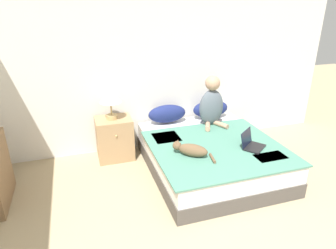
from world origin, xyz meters
TOP-DOWN VIEW (x-y plane):
  - wall_back at (0.00, 3.64)m, footprint 5.81×0.05m
  - bed at (0.44, 2.61)m, footprint 1.67×1.92m
  - pillow_near at (0.07, 3.42)m, footprint 0.59×0.25m
  - pillow_far at (0.80, 3.42)m, footprint 0.59×0.25m
  - person_sitting at (0.67, 3.14)m, footprint 0.38×0.37m
  - cat_tabby at (0.02, 2.31)m, footprint 0.44×0.44m
  - laptop_open at (0.85, 2.27)m, footprint 0.39×0.38m
  - nightstand at (-0.76, 3.36)m, footprint 0.51×0.44m
  - table_lamp at (-0.78, 3.36)m, footprint 0.31×0.31m

SIDE VIEW (x-z plane):
  - bed at x=0.44m, z-range 0.00..0.44m
  - nightstand at x=-0.76m, z-range 0.00..0.62m
  - laptop_open at x=0.85m, z-range 0.38..0.60m
  - cat_tabby at x=0.02m, z-range 0.44..0.61m
  - pillow_near at x=0.07m, z-range 0.44..0.72m
  - pillow_far at x=0.80m, z-range 0.44..0.72m
  - person_sitting at x=0.67m, z-range 0.40..1.15m
  - table_lamp at x=-0.78m, z-range 0.73..1.19m
  - wall_back at x=0.00m, z-range 0.00..2.55m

